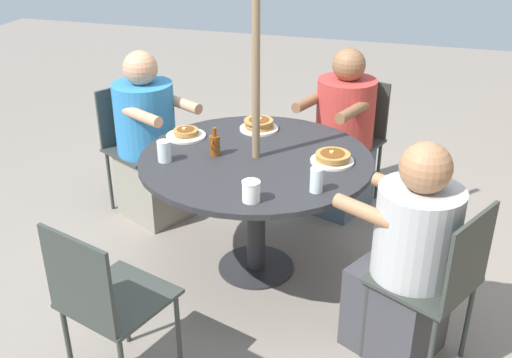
{
  "coord_description": "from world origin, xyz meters",
  "views": [
    {
      "loc": [
        2.9,
        0.86,
        2.1
      ],
      "look_at": [
        0.0,
        0.0,
        0.6
      ],
      "focal_mm": 42.0,
      "sensor_mm": 36.0,
      "label": 1
    }
  ],
  "objects_px": {
    "patio_chair_east": "(440,278)",
    "coffee_cup": "(251,191)",
    "patio_chair_north": "(104,298)",
    "diner_west": "(150,145)",
    "pancake_plate_b": "(186,134)",
    "patio_chair_south": "(353,133)",
    "drinking_glass_b": "(164,151)",
    "diner_south": "(342,140)",
    "pancake_plate_c": "(332,158)",
    "pancake_plate_a": "(259,125)",
    "drinking_glass_a": "(316,180)",
    "syrup_bottle": "(215,145)",
    "patio_chair_west": "(135,140)",
    "diner_east": "(407,263)",
    "patio_table": "(256,173)"
  },
  "relations": [
    {
      "from": "patio_chair_east",
      "to": "coffee_cup",
      "type": "height_order",
      "value": "patio_chair_east"
    },
    {
      "from": "patio_chair_north",
      "to": "diner_west",
      "type": "relative_size",
      "value": 0.76
    },
    {
      "from": "pancake_plate_b",
      "to": "patio_chair_south",
      "type": "bearing_deg",
      "value": 136.59
    },
    {
      "from": "coffee_cup",
      "to": "drinking_glass_b",
      "type": "xyz_separation_m",
      "value": [
        -0.3,
        -0.59,
        0.01
      ]
    },
    {
      "from": "diner_south",
      "to": "diner_west",
      "type": "xyz_separation_m",
      "value": [
        0.48,
        -1.22,
        0.01
      ]
    },
    {
      "from": "diner_west",
      "to": "pancake_plate_b",
      "type": "distance_m",
      "value": 0.55
    },
    {
      "from": "pancake_plate_b",
      "to": "drinking_glass_b",
      "type": "bearing_deg",
      "value": 3.41
    },
    {
      "from": "pancake_plate_c",
      "to": "patio_chair_north",
      "type": "bearing_deg",
      "value": -33.64
    },
    {
      "from": "pancake_plate_a",
      "to": "pancake_plate_b",
      "type": "bearing_deg",
      "value": -58.11
    },
    {
      "from": "pancake_plate_a",
      "to": "pancake_plate_b",
      "type": "height_order",
      "value": "pancake_plate_a"
    },
    {
      "from": "drinking_glass_b",
      "to": "pancake_plate_c",
      "type": "bearing_deg",
      "value": 105.52
    },
    {
      "from": "pancake_plate_c",
      "to": "drinking_glass_a",
      "type": "bearing_deg",
      "value": -2.72
    },
    {
      "from": "pancake_plate_c",
      "to": "coffee_cup",
      "type": "height_order",
      "value": "coffee_cup"
    },
    {
      "from": "patio_chair_east",
      "to": "drinking_glass_b",
      "type": "bearing_deg",
      "value": 104.76
    },
    {
      "from": "patio_chair_north",
      "to": "diner_west",
      "type": "bearing_deg",
      "value": 126.43
    },
    {
      "from": "diner_south",
      "to": "drinking_glass_a",
      "type": "distance_m",
      "value": 1.28
    },
    {
      "from": "diner_west",
      "to": "coffee_cup",
      "type": "xyz_separation_m",
      "value": [
        0.95,
        1.0,
        0.27
      ]
    },
    {
      "from": "drinking_glass_a",
      "to": "pancake_plate_a",
      "type": "bearing_deg",
      "value": -144.74
    },
    {
      "from": "diner_south",
      "to": "syrup_bottle",
      "type": "height_order",
      "value": "diner_south"
    },
    {
      "from": "patio_chair_east",
      "to": "pancake_plate_c",
      "type": "distance_m",
      "value": 0.88
    },
    {
      "from": "patio_chair_east",
      "to": "patio_chair_south",
      "type": "bearing_deg",
      "value": 48.88
    },
    {
      "from": "pancake_plate_c",
      "to": "drinking_glass_b",
      "type": "xyz_separation_m",
      "value": [
        0.24,
        -0.88,
        0.03
      ]
    },
    {
      "from": "patio_chair_north",
      "to": "coffee_cup",
      "type": "height_order",
      "value": "patio_chair_north"
    },
    {
      "from": "pancake_plate_c",
      "to": "coffee_cup",
      "type": "xyz_separation_m",
      "value": [
        0.55,
        -0.29,
        0.03
      ]
    },
    {
      "from": "pancake_plate_a",
      "to": "drinking_glass_b",
      "type": "bearing_deg",
      "value": -31.54
    },
    {
      "from": "pancake_plate_b",
      "to": "patio_chair_east",
      "type": "bearing_deg",
      "value": 65.12
    },
    {
      "from": "patio_chair_west",
      "to": "pancake_plate_a",
      "type": "xyz_separation_m",
      "value": [
        0.13,
        0.93,
        0.26
      ]
    },
    {
      "from": "patio_chair_north",
      "to": "patio_chair_west",
      "type": "distance_m",
      "value": 1.77
    },
    {
      "from": "drinking_glass_b",
      "to": "patio_chair_east",
      "type": "bearing_deg",
      "value": 76.86
    },
    {
      "from": "pancake_plate_a",
      "to": "pancake_plate_c",
      "type": "xyz_separation_m",
      "value": [
        0.35,
        0.52,
        -0.0
      ]
    },
    {
      "from": "diner_east",
      "to": "drinking_glass_b",
      "type": "bearing_deg",
      "value": 106.58
    },
    {
      "from": "drinking_glass_b",
      "to": "pancake_plate_a",
      "type": "bearing_deg",
      "value": 148.46
    },
    {
      "from": "patio_table",
      "to": "coffee_cup",
      "type": "height_order",
      "value": "coffee_cup"
    },
    {
      "from": "diner_south",
      "to": "patio_chair_west",
      "type": "bearing_deg",
      "value": 36.44
    },
    {
      "from": "diner_east",
      "to": "patio_chair_south",
      "type": "xyz_separation_m",
      "value": [
        -1.55,
        -0.47,
        0.0
      ]
    },
    {
      "from": "patio_table",
      "to": "patio_chair_west",
      "type": "bearing_deg",
      "value": -116.99
    },
    {
      "from": "patio_chair_south",
      "to": "drinking_glass_b",
      "type": "bearing_deg",
      "value": 76.31
    },
    {
      "from": "patio_chair_east",
      "to": "diner_south",
      "type": "bearing_deg",
      "value": 52.86
    },
    {
      "from": "patio_chair_north",
      "to": "pancake_plate_b",
      "type": "bearing_deg",
      "value": 113.56
    },
    {
      "from": "diner_east",
      "to": "pancake_plate_a",
      "type": "relative_size",
      "value": 4.74
    },
    {
      "from": "diner_east",
      "to": "pancake_plate_a",
      "type": "xyz_separation_m",
      "value": [
        -0.86,
        -0.97,
        0.26
      ]
    },
    {
      "from": "diner_east",
      "to": "drinking_glass_a",
      "type": "relative_size",
      "value": 9.01
    },
    {
      "from": "patio_chair_north",
      "to": "patio_chair_west",
      "type": "bearing_deg",
      "value": 130.29
    },
    {
      "from": "pancake_plate_c",
      "to": "pancake_plate_a",
      "type": "bearing_deg",
      "value": -123.8
    },
    {
      "from": "drinking_glass_a",
      "to": "pancake_plate_b",
      "type": "bearing_deg",
      "value": -117.96
    },
    {
      "from": "diner_east",
      "to": "syrup_bottle",
      "type": "bearing_deg",
      "value": 96.99
    },
    {
      "from": "patio_chair_north",
      "to": "diner_east",
      "type": "xyz_separation_m",
      "value": [
        -0.64,
        1.22,
        -0.0
      ]
    },
    {
      "from": "patio_chair_west",
      "to": "pancake_plate_b",
      "type": "distance_m",
      "value": 0.71
    },
    {
      "from": "pancake_plate_b",
      "to": "diner_east",
      "type": "bearing_deg",
      "value": 65.47
    },
    {
      "from": "syrup_bottle",
      "to": "patio_chair_east",
      "type": "bearing_deg",
      "value": 68.21
    }
  ]
}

